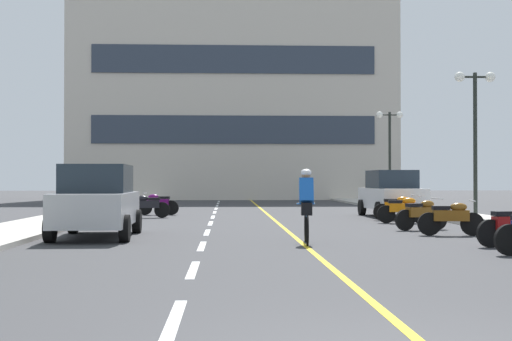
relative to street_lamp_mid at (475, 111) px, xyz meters
The scene contains 28 objects.
ground_plane 8.50m from the street_lamp_mid, 166.23° to the left, with size 140.00×140.00×0.00m, color #38383A.
curb_left 15.79m from the street_lamp_mid, 161.74° to the left, with size 2.40×72.00×0.12m, color #B7B2A8.
curb_right 6.14m from the street_lamp_mid, 91.71° to the left, with size 2.40×72.00×0.12m, color #B7B2A8.
lane_dash_0 19.96m from the street_lamp_mid, 118.51° to the right, with size 0.14×2.20×0.01m, color silver.
lane_dash_1 16.63m from the street_lamp_mid, 125.29° to the right, with size 0.14×2.20×0.01m, color silver.
lane_dash_2 13.68m from the street_lamp_mid, 135.44° to the right, with size 0.14×2.20×0.01m, color silver.
lane_dash_3 11.38m from the street_lamp_mid, 150.90° to the right, with size 0.14×2.20×0.01m, color silver.
lane_dash_4 10.19m from the street_lamp_mid, behind, with size 0.14×2.20×0.01m, color silver.
lane_dash_5 10.50m from the street_lamp_mid, 163.32° to the left, with size 0.14×2.20×0.01m, color silver.
lane_dash_6 12.19m from the street_lamp_mid, 143.96° to the left, with size 0.14×2.20×0.01m, color silver.
lane_dash_7 14.80m from the street_lamp_mid, 130.87° to the left, with size 0.14×2.20×0.01m, color silver.
lane_dash_8 17.93m from the street_lamp_mid, 122.27° to the left, with size 0.14×2.20×0.01m, color silver.
lane_dash_9 21.35m from the street_lamp_mid, 116.43° to the left, with size 0.14×2.20×0.01m, color silver.
lane_dash_10 24.94m from the street_lamp_mid, 112.28° to the left, with size 0.14×2.20×0.01m, color silver.
lane_dash_11 28.65m from the street_lamp_mid, 109.22° to the left, with size 0.14×2.20×0.01m, color silver.
centre_line_yellow 9.41m from the street_lamp_mid, 145.92° to the left, with size 0.12×66.00×0.01m, color gold.
office_building 30.84m from the street_lamp_mid, 105.76° to the left, with size 24.18×7.23×16.87m.
street_lamp_mid is the anchor object (origin of this frame).
street_lamp_far 13.07m from the street_lamp_mid, 89.97° to the left, with size 1.46×0.36×5.03m.
parked_car_near 14.14m from the street_lamp_mid, 150.62° to the right, with size 2.02×4.25×1.82m.
parked_car_mid 4.66m from the street_lamp_mid, 131.29° to the left, with size 2.04×4.26×1.82m.
motorcycle_5 8.01m from the street_lamp_mid, 114.53° to the right, with size 1.70×0.60×0.92m.
motorcycle_6 6.54m from the street_lamp_mid, 125.11° to the right, with size 1.65×0.78×0.92m.
motorcycle_7 4.73m from the street_lamp_mid, 154.31° to the right, with size 1.70×0.60×0.92m.
motorcycle_8 4.39m from the street_lamp_mid, behind, with size 1.70×0.60×0.92m.
motorcycle_9 12.53m from the street_lamp_mid, 168.94° to the left, with size 1.70×0.60×0.92m.
motorcycle_10 12.94m from the street_lamp_mid, 158.86° to the left, with size 1.70×0.60×0.92m.
cyclist_rider 11.57m from the street_lamp_mid, 128.82° to the right, with size 0.42×1.77×1.71m.
Camera 1 is at (-1.46, -5.27, 1.43)m, focal length 49.23 mm.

